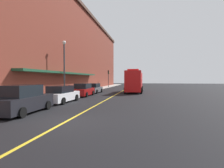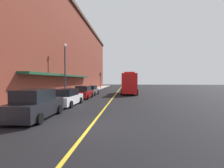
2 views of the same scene
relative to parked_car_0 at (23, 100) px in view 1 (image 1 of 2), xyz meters
The scene contains 13 objects.
ground_plane 23.71m from the parked_car_0, 80.53° to the left, with size 112.00×112.00×0.00m, color black.
sidewalk_left 23.49m from the parked_car_0, 95.63° to the left, with size 2.40×70.00×0.15m, color #ADA8A0.
lane_center_stripe 23.71m from the parked_car_0, 80.53° to the left, with size 0.16×70.00×0.01m, color gold.
brick_building_left 24.72m from the parked_car_0, 109.01° to the left, with size 9.58×64.00×16.11m.
parked_car_0 is the anchor object (origin of this frame).
parked_car_1 5.54m from the parked_car_0, 89.62° to the left, with size 2.06×4.88×1.61m.
parked_car_2 11.84m from the parked_car_0, 89.87° to the left, with size 2.00×4.57×1.68m.
parked_car_3 17.07m from the parked_car_0, 90.32° to the left, with size 2.08×4.48×1.56m.
fire_truck 20.37m from the parked_car_0, 72.10° to the left, with size 2.82×7.78×3.77m.
parking_meter_0 10.90m from the parked_car_0, 97.66° to the left, with size 0.14×0.18×1.33m.
parking_meter_1 8.73m from the parked_car_0, 99.58° to the left, with size 0.14×0.18×1.33m.
street_lamp_left 11.33m from the parked_car_0, 101.00° to the left, with size 0.44×0.44×6.94m.
traffic_light_near 35.06m from the parked_car_0, 92.28° to the left, with size 0.38×0.36×4.30m.
Camera 1 is at (4.17, -8.99, 2.30)m, focal length 28.67 mm.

